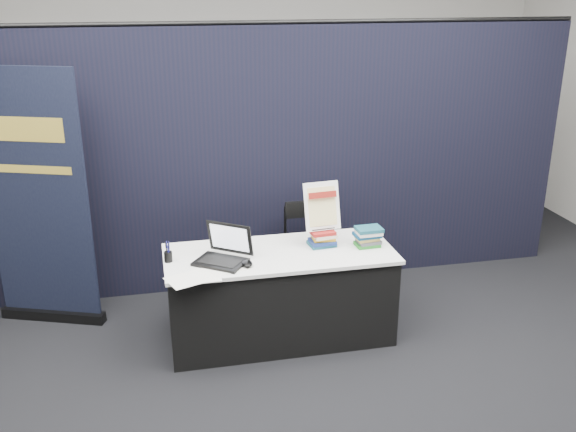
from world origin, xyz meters
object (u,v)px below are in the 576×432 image
Objects in this scene: book_stack_tall at (322,238)px; stacking_chair at (310,248)px; info_sign at (322,207)px; pullup_banner at (40,215)px; display_table at (280,295)px; laptop at (220,253)px; book_stack_short at (368,237)px.

book_stack_tall is 0.22× the size of stacking_chair.
pullup_banner is (-2.22, 0.61, -0.12)m from info_sign.
display_table is 0.79m from info_sign.
info_sign reaches higher than display_table.
laptop is 0.22× the size of pullup_banner.
laptop is at bearing -143.80° from stacking_chair.
info_sign reaches higher than laptop.
book_stack_short is at bearing -14.55° from book_stack_tall.
laptop is 2.42× the size of book_stack_short.
info_sign is 0.44× the size of stacking_chair.
info_sign is 0.18× the size of pullup_banner.
laptop is 1.19m from book_stack_short.
display_table is 2.01× the size of stacking_chair.
book_stack_tall is 0.51× the size of info_sign.
laptop is 0.53× the size of stacking_chair.
info_sign is at bearing 5.21° from pullup_banner.
book_stack_tall is at bearing 43.90° from laptop.
pullup_banner reaches higher than info_sign.
pullup_banner is 2.40× the size of stacking_chair.
info_sign is at bearing -95.02° from stacking_chair.
pullup_banner is at bearing 163.85° from book_stack_tall.
pullup_banner is at bearing 164.06° from book_stack_short.
laptop is 0.89m from info_sign.
laptop is at bearing -171.98° from display_table.
pullup_banner is at bearing 176.42° from stacking_chair.
stacking_chair reaches higher than display_table.
stacking_chair is (2.25, -0.10, -0.46)m from pullup_banner.
book_stack_short is at bearing -2.55° from display_table.
info_sign reaches higher than stacking_chair.
laptop reaches higher than book_stack_short.
book_stack_tall is at bearing 4.47° from pullup_banner.
laptop reaches higher than book_stack_tall.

